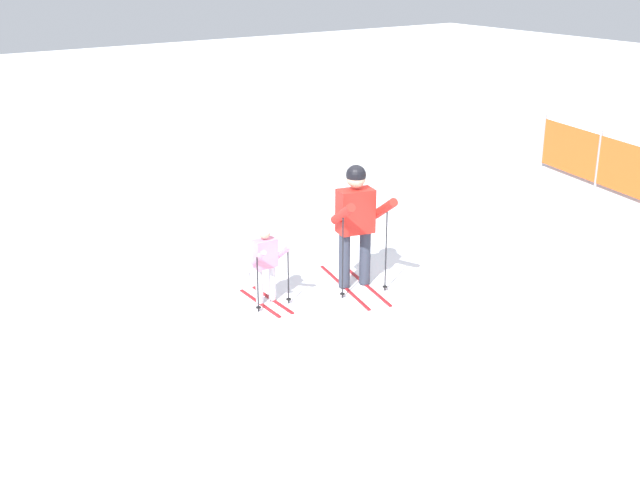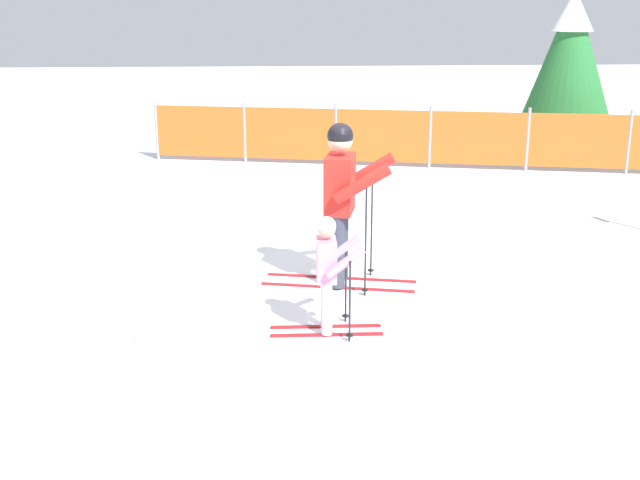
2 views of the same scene
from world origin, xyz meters
The scene contains 4 objects.
ground_plane centered at (0.00, 0.00, 0.00)m, with size 60.00×60.00×0.00m, color white.
skier_adult centered at (-0.14, -0.15, 1.07)m, with size 1.72×0.85×1.78m.
skier_child centered at (-0.39, -1.47, 0.66)m, with size 1.06×0.54×1.12m.
snow_mound centered at (-1.63, -1.58, 0.00)m, with size 1.09×0.93×0.44m, color white.
Camera 1 is at (8.19, -6.54, 4.56)m, focal length 45.00 mm.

